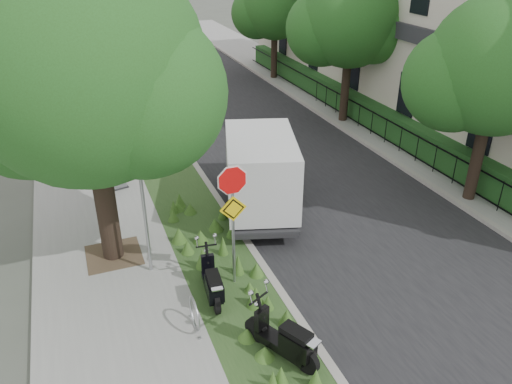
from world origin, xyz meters
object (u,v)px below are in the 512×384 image
(scooter_near, at_px, (289,344))
(scooter_far, at_px, (213,287))
(box_truck, at_px, (259,168))
(sign_assembly, at_px, (233,202))
(utility_cabinet, at_px, (112,173))

(scooter_near, distance_m, scooter_far, 2.42)
(scooter_far, xyz_separation_m, box_truck, (2.63, 3.81, 0.89))
(sign_assembly, relative_size, scooter_far, 1.91)
(sign_assembly, distance_m, scooter_far, 1.99)
(sign_assembly, xyz_separation_m, scooter_near, (0.18, -2.74, -1.78))
(scooter_near, xyz_separation_m, utility_cabinet, (-2.29, 8.95, 0.11))
(utility_cabinet, bearing_deg, box_truck, -35.22)
(scooter_near, xyz_separation_m, box_truck, (1.78, 6.08, 0.86))
(utility_cabinet, bearing_deg, scooter_near, -75.64)
(box_truck, bearing_deg, sign_assembly, -120.37)
(utility_cabinet, bearing_deg, scooter_far, -77.88)
(sign_assembly, bearing_deg, box_truck, 59.63)
(sign_assembly, bearing_deg, scooter_far, -145.17)
(scooter_near, relative_size, box_truck, 0.33)
(box_truck, bearing_deg, utility_cabinet, 144.78)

